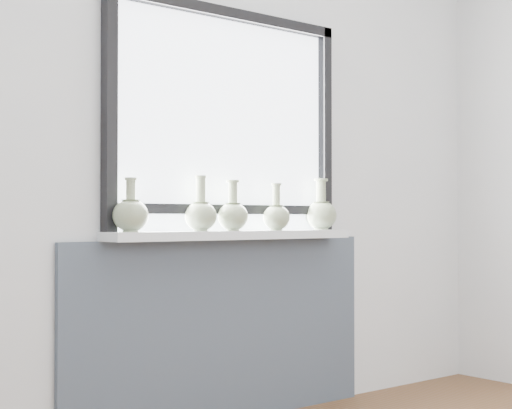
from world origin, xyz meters
TOP-DOWN VIEW (x-y plane):
  - back_wall at (0.00, 1.81)m, footprint 3.60×0.02m
  - apron_panel at (0.00, 1.78)m, footprint 1.70×0.03m
  - windowsill at (0.00, 1.71)m, footprint 1.32×0.18m
  - window at (0.00, 1.77)m, footprint 1.30×0.06m
  - vase_a at (-0.56, 1.69)m, footprint 0.15×0.15m
  - vase_b at (-0.19, 1.71)m, footprint 0.14×0.14m
  - vase_c at (-0.02, 1.70)m, footprint 0.14×0.14m
  - vase_d at (0.23, 1.68)m, footprint 0.13×0.13m
  - vase_e at (0.56, 1.72)m, footprint 0.16×0.16m

SIDE VIEW (x-z plane):
  - apron_panel at x=0.00m, z-range 0.00..0.86m
  - windowsill at x=0.00m, z-range 0.86..0.90m
  - vase_d at x=0.23m, z-range 0.86..1.08m
  - vase_c at x=-0.02m, z-range 0.86..1.09m
  - vase_a at x=-0.56m, z-range 0.86..1.09m
  - vase_b at x=-0.19m, z-range 0.85..1.10m
  - vase_e at x=0.56m, z-range 0.86..1.12m
  - back_wall at x=0.00m, z-range 0.00..2.60m
  - window at x=0.00m, z-range 0.92..1.97m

